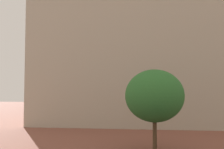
{
  "coord_description": "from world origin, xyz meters",
  "views": [
    {
      "loc": [
        1.6,
        -1.28,
        4.04
      ],
      "look_at": [
        0.23,
        10.69,
        4.71
      ],
      "focal_mm": 40.0,
      "sensor_mm": 36.0,
      "label": 1
    }
  ],
  "objects": [
    {
      "name": "landmark_building",
      "position": [
        3.86,
        30.33,
        9.55
      ],
      "size": [
        28.94,
        13.92,
        33.55
      ],
      "color": "#B2A893",
      "rests_on": "ground_plane"
    },
    {
      "name": "tree_curb_far",
      "position": [
        2.5,
        15.13,
        3.56
      ],
      "size": [
        3.8,
        3.8,
        5.27
      ],
      "color": "#4C3823",
      "rests_on": "ground_plane"
    }
  ]
}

